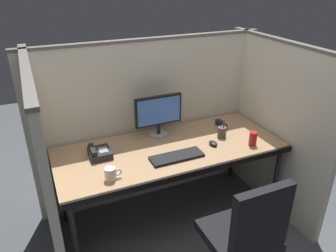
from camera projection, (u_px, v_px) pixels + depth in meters
name	position (u px, v px, depth m)	size (l,w,h in m)	color
ground_plane	(184.00, 238.00, 2.81)	(8.00, 8.00, 0.00)	#4C5156
cubicle_partition_rear	(151.00, 122.00, 3.08)	(2.21, 0.06, 1.57)	beige
cubicle_partition_left	(46.00, 176.00, 2.27)	(0.06, 1.41, 1.57)	beige
cubicle_partition_right	(273.00, 126.00, 2.99)	(0.06, 1.41, 1.57)	beige
desk	(171.00, 153.00, 2.75)	(1.90, 0.80, 0.74)	#997551
office_chair	(241.00, 251.00, 2.21)	(0.52, 0.52, 0.97)	black
monitor_center	(158.00, 113.00, 2.86)	(0.43, 0.17, 0.37)	gray
keyboard_main	(177.00, 157.00, 2.58)	(0.43, 0.15, 0.02)	black
computer_mouse	(213.00, 143.00, 2.77)	(0.06, 0.10, 0.04)	black
desk_phone	(99.00, 153.00, 2.59)	(0.17, 0.19, 0.09)	black
red_stapler	(221.00, 125.00, 3.08)	(0.04, 0.15, 0.06)	black
soda_can	(253.00, 139.00, 2.75)	(0.07, 0.07, 0.12)	red
coffee_mug	(111.00, 174.00, 2.30)	(0.13, 0.08, 0.09)	silver
pen_cup	(222.00, 132.00, 2.89)	(0.08, 0.08, 0.17)	#4C4742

